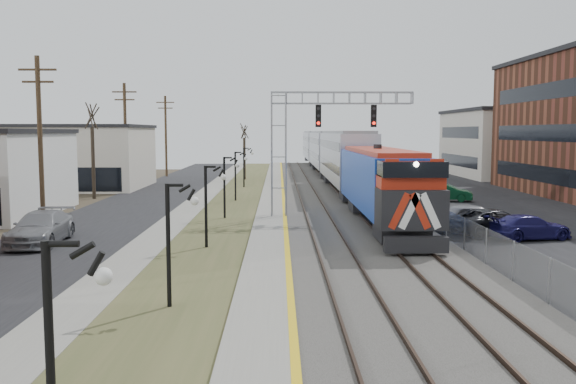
{
  "coord_description": "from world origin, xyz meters",
  "views": [
    {
      "loc": [
        -0.5,
        -11.04,
        5.63
      ],
      "look_at": [
        -0.04,
        19.35,
        2.6
      ],
      "focal_mm": 38.0,
      "sensor_mm": 36.0,
      "label": 1
    }
  ],
  "objects": [
    {
      "name": "track_near",
      "position": [
        2.0,
        35.0,
        0.28
      ],
      "size": [
        1.58,
        120.0,
        0.15
      ],
      "color": "#2D2119",
      "rests_on": "ballast_bed"
    },
    {
      "name": "street_west",
      "position": [
        -11.5,
        35.0,
        0.02
      ],
      "size": [
        7.0,
        120.0,
        0.04
      ],
      "primitive_type": "cube",
      "color": "black",
      "rests_on": "ground"
    },
    {
      "name": "car_lot_c",
      "position": [
        11.19,
        21.38,
        0.72
      ],
      "size": [
        5.65,
        3.94,
        1.43
      ],
      "primitive_type": "imported",
      "rotation": [
        0.0,
        0.0,
        1.91
      ],
      "color": "black",
      "rests_on": "ground"
    },
    {
      "name": "bare_trees",
      "position": [
        -12.66,
        38.91,
        2.7
      ],
      "size": [
        12.3,
        42.3,
        5.95
      ],
      "color": "#382D23",
      "rests_on": "ground"
    },
    {
      "name": "car_lot_g",
      "position": [
        11.0,
        47.58,
        0.78
      ],
      "size": [
        4.88,
        2.85,
        1.56
      ],
      "primitive_type": "imported",
      "rotation": [
        0.0,
        0.0,
        1.8
      ],
      "color": "slate",
      "rests_on": "ground"
    },
    {
      "name": "platform_edge",
      "position": [
        -0.12,
        35.0,
        0.24
      ],
      "size": [
        0.24,
        120.0,
        0.01
      ],
      "primitive_type": "cube",
      "color": "gold",
      "rests_on": "platform"
    },
    {
      "name": "fence",
      "position": [
        8.2,
        35.0,
        0.8
      ],
      "size": [
        0.04,
        120.0,
        1.6
      ],
      "primitive_type": "cube",
      "color": "gray",
      "rests_on": "ground"
    },
    {
      "name": "train",
      "position": [
        5.5,
        59.55,
        2.92
      ],
      "size": [
        3.0,
        85.85,
        5.33
      ],
      "color": "#153DAE",
      "rests_on": "ground"
    },
    {
      "name": "platform",
      "position": [
        -1.0,
        35.0,
        0.12
      ],
      "size": [
        2.0,
        120.0,
        0.24
      ],
      "primitive_type": "cube",
      "color": "gray",
      "rests_on": "ground"
    },
    {
      "name": "ballast_bed",
      "position": [
        4.0,
        35.0,
        0.1
      ],
      "size": [
        8.0,
        120.0,
        0.2
      ],
      "primitive_type": "cube",
      "color": "#595651",
      "rests_on": "ground"
    },
    {
      "name": "track_far",
      "position": [
        5.5,
        35.0,
        0.28
      ],
      "size": [
        1.58,
        120.0,
        0.15
      ],
      "color": "#2D2119",
      "rests_on": "ballast_bed"
    },
    {
      "name": "grass_median",
      "position": [
        -4.0,
        35.0,
        0.03
      ],
      "size": [
        4.0,
        120.0,
        0.06
      ],
      "primitive_type": "cube",
      "color": "#444C28",
      "rests_on": "ground"
    },
    {
      "name": "utility_poles",
      "position": [
        -14.5,
        25.0,
        5.0
      ],
      "size": [
        0.28,
        80.28,
        10.0
      ],
      "color": "#4C3823",
      "rests_on": "ground"
    },
    {
      "name": "signal_gantry",
      "position": [
        1.22,
        27.99,
        5.59
      ],
      "size": [
        9.0,
        1.07,
        8.15
      ],
      "color": "gray",
      "rests_on": "ground"
    },
    {
      "name": "car_lot_d",
      "position": [
        12.52,
        20.03,
        0.64
      ],
      "size": [
        4.71,
        2.73,
        1.28
      ],
      "primitive_type": "imported",
      "rotation": [
        0.0,
        0.0,
        1.8
      ],
      "color": "navy",
      "rests_on": "ground"
    },
    {
      "name": "lampposts",
      "position": [
        -4.0,
        18.29,
        2.0
      ],
      "size": [
        0.14,
        62.14,
        4.0
      ],
      "color": "black",
      "rests_on": "ground"
    },
    {
      "name": "parking_lot",
      "position": [
        16.0,
        35.0,
        0.02
      ],
      "size": [
        16.0,
        120.0,
        0.04
      ],
      "primitive_type": "cube",
      "color": "black",
      "rests_on": "ground"
    },
    {
      "name": "car_street_b",
      "position": [
        -12.39,
        19.19,
        0.8
      ],
      "size": [
        2.46,
        5.59,
        1.6
      ],
      "primitive_type": "imported",
      "rotation": [
        0.0,
        0.0,
        0.04
      ],
      "color": "gray",
      "rests_on": "ground"
    },
    {
      "name": "car_lot_f",
      "position": [
        13.02,
        37.55,
        0.68
      ],
      "size": [
        4.36,
        2.7,
        1.36
      ],
      "primitive_type": "imported",
      "rotation": [
        0.0,
        0.0,
        1.24
      ],
      "color": "#0B381D",
      "rests_on": "ground"
    },
    {
      "name": "sidewalk",
      "position": [
        -7.0,
        35.0,
        0.04
      ],
      "size": [
        2.0,
        120.0,
        0.08
      ],
      "primitive_type": "cube",
      "color": "gray",
      "rests_on": "ground"
    },
    {
      "name": "car_lot_e",
      "position": [
        10.5,
        22.57,
        0.78
      ],
      "size": [
        4.63,
        1.95,
        1.56
      ],
      "primitive_type": "imported",
      "rotation": [
        0.0,
        0.0,
        1.59
      ],
      "color": "gray",
      "rests_on": "ground"
    }
  ]
}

